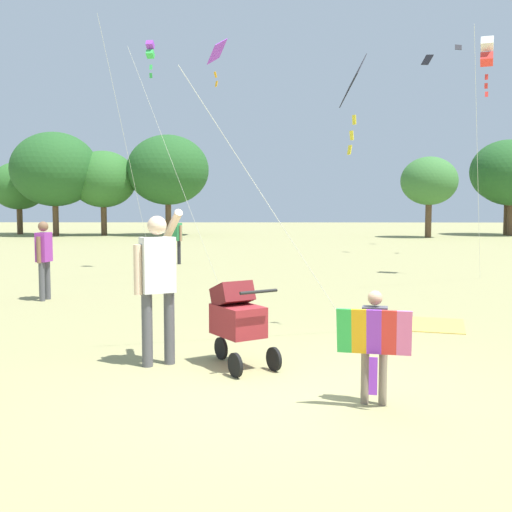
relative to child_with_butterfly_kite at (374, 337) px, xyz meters
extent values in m
plane|color=#938E5B|center=(-0.82, 0.30, -0.67)|extent=(120.00, 120.00, 0.00)
cylinder|color=brown|center=(-16.94, 33.94, 0.18)|extent=(0.36, 0.36, 1.69)
ellipsoid|color=#2D6628|center=(-16.94, 33.94, 2.45)|extent=(3.57, 3.21, 3.03)
cylinder|color=brown|center=(-13.88, 31.81, 0.30)|extent=(0.36, 0.36, 1.94)
ellipsoid|color=#235623|center=(-13.88, 31.81, 3.38)|extent=(5.27, 4.74, 4.48)
cylinder|color=brown|center=(-11.10, 32.46, 0.25)|extent=(0.36, 0.36, 1.84)
ellipsoid|color=#2D6628|center=(-11.10, 32.46, 2.81)|extent=(4.09, 3.68, 3.48)
cylinder|color=brown|center=(-7.09, 32.45, 0.34)|extent=(0.36, 0.36, 2.02)
ellipsoid|color=#235623|center=(-7.09, 32.45, 3.37)|extent=(5.04, 4.53, 4.28)
cylinder|color=brown|center=(8.36, 30.28, 0.32)|extent=(0.36, 0.36, 1.97)
ellipsoid|color=#387033|center=(8.36, 30.28, 2.61)|extent=(3.27, 2.95, 2.78)
cylinder|color=brown|center=(14.03, 32.75, 0.32)|extent=(0.36, 0.36, 1.97)
ellipsoid|color=#235623|center=(14.03, 32.75, 3.17)|extent=(4.67, 4.20, 3.97)
cylinder|color=brown|center=(14.07, 33.41, 0.38)|extent=(0.36, 0.36, 2.10)
ellipsoid|color=#235623|center=(14.07, 33.41, 3.30)|extent=(4.66, 4.20, 3.96)
cylinder|color=#7F705B|center=(0.09, 0.01, -0.39)|extent=(0.08, 0.08, 0.55)
cylinder|color=#7F705B|center=(-0.08, 0.05, -0.39)|extent=(0.08, 0.08, 0.55)
cube|color=#4C4C56|center=(0.01, 0.03, 0.09)|extent=(0.26, 0.19, 0.41)
cylinder|color=tan|center=(0.15, 0.00, 0.06)|extent=(0.06, 0.06, 0.36)
cylinder|color=tan|center=(-0.14, 0.06, 0.06)|extent=(0.06, 0.06, 0.36)
sphere|color=tan|center=(0.01, 0.03, 0.38)|extent=(0.14, 0.14, 0.14)
cube|color=pink|center=(0.24, -0.20, 0.08)|extent=(0.17, 0.18, 0.45)
cube|color=red|center=(0.10, -0.17, 0.08)|extent=(0.17, 0.18, 0.45)
cube|color=purple|center=(-0.03, -0.15, 0.08)|extent=(0.17, 0.18, 0.45)
cube|color=#F4A319|center=(-0.17, -0.12, 0.08)|extent=(0.17, 0.18, 0.45)
cube|color=green|center=(-0.30, -0.09, 0.08)|extent=(0.17, 0.18, 0.45)
cube|color=purple|center=(-0.04, -0.17, -0.33)|extent=(0.08, 0.03, 0.36)
cylinder|color=#4C4C51|center=(-2.46, 1.40, -0.22)|extent=(0.13, 0.13, 0.88)
cylinder|color=#4C4C51|center=(-2.21, 1.52, -0.22)|extent=(0.13, 0.13, 0.88)
cube|color=silver|center=(-2.33, 1.46, 0.55)|extent=(0.45, 0.39, 0.66)
cylinder|color=beige|center=(-2.55, 1.35, 0.50)|extent=(0.10, 0.10, 0.59)
cylinder|color=beige|center=(-2.19, 1.70, 1.01)|extent=(0.34, 0.52, 0.42)
sphere|color=beige|center=(-2.33, 1.46, 1.02)|extent=(0.23, 0.23, 0.23)
cylinder|color=black|center=(-1.60, 1.75, -0.53)|extent=(0.19, 0.26, 0.28)
cylinder|color=black|center=(-1.38, 0.94, -0.53)|extent=(0.19, 0.26, 0.28)
cylinder|color=black|center=(-0.95, 1.22, -0.53)|extent=(0.19, 0.26, 0.28)
cube|color=maroon|center=(-1.37, 1.40, -0.11)|extent=(0.72, 0.78, 0.36)
cube|color=maroon|center=(-1.44, 1.50, 0.19)|extent=(0.58, 0.57, 0.35)
cylinder|color=black|center=(-1.12, 1.01, 0.29)|extent=(0.43, 0.29, 0.04)
cube|color=black|center=(0.25, 3.50, 3.09)|extent=(0.43, 0.95, 0.83)
cube|color=yellow|center=(0.26, 3.46, 2.51)|extent=(0.06, 0.08, 0.14)
cube|color=yellow|center=(0.24, 3.53, 2.29)|extent=(0.06, 0.08, 0.14)
cube|color=yellow|center=(0.20, 3.46, 2.07)|extent=(0.07, 0.09, 0.14)
cylinder|color=silver|center=(-0.92, 2.55, 1.12)|extent=(2.34, 1.90, 3.59)
cube|color=purple|center=(-4.31, 11.97, 5.75)|extent=(0.23, 0.27, 0.24)
cube|color=green|center=(-4.31, 11.97, 5.49)|extent=(0.23, 0.27, 0.24)
cube|color=green|center=(-4.29, 11.93, 5.12)|extent=(0.08, 0.05, 0.14)
cube|color=green|center=(-4.31, 11.99, 4.90)|extent=(0.08, 0.04, 0.14)
cylinder|color=silver|center=(-4.55, 10.07, 2.41)|extent=(0.47, 3.81, 6.15)
cube|color=purple|center=(-2.20, 9.16, 4.88)|extent=(0.48, 0.84, 0.67)
cube|color=#F4A319|center=(-2.25, 9.17, 4.34)|extent=(0.09, 0.09, 0.14)
cube|color=#F4A319|center=(-2.22, 9.13, 4.12)|extent=(0.08, 0.09, 0.14)
cylinder|color=silver|center=(-3.14, 8.57, 2.03)|extent=(1.89, 1.18, 5.39)
cube|color=white|center=(4.59, 10.43, 5.35)|extent=(0.42, 0.46, 0.34)
cube|color=red|center=(4.59, 10.43, 4.96)|extent=(0.42, 0.46, 0.34)
cube|color=red|center=(4.61, 10.45, 4.52)|extent=(0.08, 0.05, 0.14)
cube|color=red|center=(4.61, 10.47, 4.30)|extent=(0.09, 0.06, 0.14)
cube|color=red|center=(4.61, 10.42, 4.08)|extent=(0.09, 0.07, 0.14)
cylinder|color=silver|center=(3.90, 8.83, 2.14)|extent=(1.39, 3.21, 5.62)
cube|color=black|center=(7.47, 22.42, 8.20)|extent=(0.35, 0.28, 0.31)
cube|color=black|center=(4.91, 17.67, 6.59)|extent=(0.42, 0.36, 0.46)
cylinder|color=#232328|center=(-4.04, 14.23, -0.29)|extent=(0.11, 0.11, 0.76)
cylinder|color=#232328|center=(-3.86, 14.08, -0.29)|extent=(0.11, 0.11, 0.76)
cube|color=#2D8C4C|center=(-3.95, 14.16, 0.38)|extent=(0.39, 0.37, 0.57)
cylinder|color=#A37556|center=(-4.10, 14.29, 0.34)|extent=(0.08, 0.08, 0.51)
cylinder|color=#A37556|center=(-3.79, 14.02, 0.34)|extent=(0.08, 0.08, 0.51)
sphere|color=#A37556|center=(-3.95, 14.16, 0.78)|extent=(0.20, 0.20, 0.20)
cylinder|color=#4C4C51|center=(-5.49, 6.61, -0.27)|extent=(0.11, 0.11, 0.78)
cylinder|color=#4C4C51|center=(-5.52, 6.37, -0.27)|extent=(0.11, 0.11, 0.78)
cube|color=purple|center=(-5.51, 6.49, 0.41)|extent=(0.25, 0.37, 0.59)
cylinder|color=brown|center=(-5.48, 6.70, 0.37)|extent=(0.08, 0.08, 0.52)
cylinder|color=brown|center=(-5.54, 6.28, 0.37)|extent=(0.08, 0.08, 0.52)
sphere|color=brown|center=(-5.51, 6.49, 0.83)|extent=(0.20, 0.20, 0.20)
cube|color=gold|center=(1.47, 4.04, -0.66)|extent=(1.60, 1.56, 0.02)
camera|label=1|loc=(-1.04, -5.87, 1.27)|focal=43.58mm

